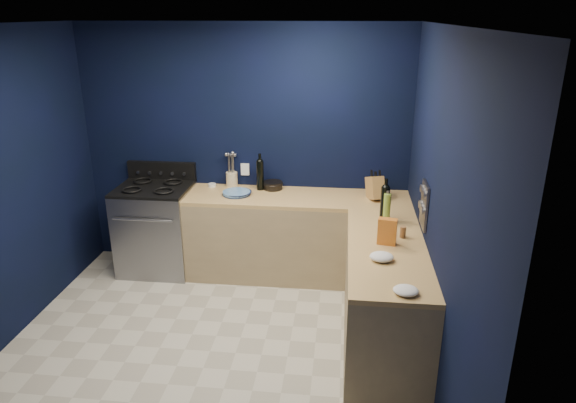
# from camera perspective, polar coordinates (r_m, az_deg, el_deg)

# --- Properties ---
(floor) EXTENTS (3.50, 3.50, 0.02)m
(floor) POSITION_cam_1_polar(r_m,az_deg,el_deg) (4.56, -8.62, -16.17)
(floor) COLOR #BCB7A5
(floor) RESTS_ON ground
(ceiling) EXTENTS (3.50, 3.50, 0.02)m
(ceiling) POSITION_cam_1_polar(r_m,az_deg,el_deg) (3.69, -10.84, 18.80)
(ceiling) COLOR silver
(ceiling) RESTS_ON ground
(wall_back) EXTENTS (3.50, 0.02, 2.60)m
(wall_back) POSITION_cam_1_polar(r_m,az_deg,el_deg) (5.57, -4.79, 5.81)
(wall_back) COLOR black
(wall_back) RESTS_ON ground
(wall_right) EXTENTS (0.02, 3.50, 2.60)m
(wall_right) POSITION_cam_1_polar(r_m,az_deg,el_deg) (3.86, 16.46, -1.60)
(wall_right) COLOR black
(wall_right) RESTS_ON ground
(wall_front) EXTENTS (3.50, 0.02, 2.60)m
(wall_front) POSITION_cam_1_polar(r_m,az_deg,el_deg) (2.48, -20.79, -15.08)
(wall_front) COLOR black
(wall_front) RESTS_ON ground
(cab_back) EXTENTS (2.30, 0.63, 0.86)m
(cab_back) POSITION_cam_1_polar(r_m,az_deg,el_deg) (5.47, 1.02, -4.06)
(cab_back) COLOR tan
(cab_back) RESTS_ON floor
(top_back) EXTENTS (2.30, 0.63, 0.04)m
(top_back) POSITION_cam_1_polar(r_m,az_deg,el_deg) (5.30, 1.05, 0.38)
(top_back) COLOR olive
(top_back) RESTS_ON cab_back
(cab_right) EXTENTS (0.63, 1.67, 0.86)m
(cab_right) POSITION_cam_1_polar(r_m,az_deg,el_deg) (4.45, 10.56, -10.55)
(cab_right) COLOR tan
(cab_right) RESTS_ON floor
(top_right) EXTENTS (0.63, 1.67, 0.04)m
(top_right) POSITION_cam_1_polar(r_m,az_deg,el_deg) (4.24, 10.94, -5.30)
(top_right) COLOR olive
(top_right) RESTS_ON cab_right
(gas_range) EXTENTS (0.76, 0.66, 0.92)m
(gas_range) POSITION_cam_1_polar(r_m,az_deg,el_deg) (5.78, -14.30, -3.04)
(gas_range) COLOR gray
(gas_range) RESTS_ON floor
(oven_door) EXTENTS (0.59, 0.02, 0.42)m
(oven_door) POSITION_cam_1_polar(r_m,az_deg,el_deg) (5.51, -15.40, -4.41)
(oven_door) COLOR black
(oven_door) RESTS_ON gas_range
(cooktop) EXTENTS (0.76, 0.66, 0.03)m
(cooktop) POSITION_cam_1_polar(r_m,az_deg,el_deg) (5.61, -14.71, 1.42)
(cooktop) COLOR black
(cooktop) RESTS_ON gas_range
(backguard) EXTENTS (0.76, 0.06, 0.20)m
(backguard) POSITION_cam_1_polar(r_m,az_deg,el_deg) (5.85, -13.79, 3.34)
(backguard) COLOR black
(backguard) RESTS_ON gas_range
(spice_panel) EXTENTS (0.02, 0.28, 0.38)m
(spice_panel) POSITION_cam_1_polar(r_m,az_deg,el_deg) (4.40, 14.85, -0.40)
(spice_panel) COLOR gray
(spice_panel) RESTS_ON wall_right
(wall_outlet) EXTENTS (0.09, 0.02, 0.13)m
(wall_outlet) POSITION_cam_1_polar(r_m,az_deg,el_deg) (5.61, -4.77, 3.57)
(wall_outlet) COLOR white
(wall_outlet) RESTS_ON wall_back
(plate_stack) EXTENTS (0.29, 0.29, 0.04)m
(plate_stack) POSITION_cam_1_polar(r_m,az_deg,el_deg) (5.36, -5.72, 0.94)
(plate_stack) COLOR teal
(plate_stack) RESTS_ON top_back
(ramekin) EXTENTS (0.11, 0.11, 0.03)m
(ramekin) POSITION_cam_1_polar(r_m,az_deg,el_deg) (5.65, -8.40, 1.81)
(ramekin) COLOR white
(ramekin) RESTS_ON top_back
(utensil_crock) EXTENTS (0.13, 0.13, 0.16)m
(utensil_crock) POSITION_cam_1_polar(r_m,az_deg,el_deg) (5.62, -6.24, 2.47)
(utensil_crock) COLOR beige
(utensil_crock) RESTS_ON top_back
(wine_bottle_back) EXTENTS (0.10, 0.10, 0.31)m
(wine_bottle_back) POSITION_cam_1_polar(r_m,az_deg,el_deg) (5.46, -3.11, 2.90)
(wine_bottle_back) COLOR black
(wine_bottle_back) RESTS_ON top_back
(lemon_basket) EXTENTS (0.27, 0.27, 0.08)m
(lemon_basket) POSITION_cam_1_polar(r_m,az_deg,el_deg) (5.51, -1.70, 1.80)
(lemon_basket) COLOR black
(lemon_basket) RESTS_ON top_back
(knife_block) EXTENTS (0.21, 0.30, 0.28)m
(knife_block) POSITION_cam_1_polar(r_m,az_deg,el_deg) (5.27, 9.60, 1.50)
(knife_block) COLOR olive
(knife_block) RESTS_ON top_back
(wine_bottle_right) EXTENTS (0.10, 0.10, 0.32)m
(wine_bottle_right) POSITION_cam_1_polar(r_m,az_deg,el_deg) (4.70, 10.65, -0.31)
(wine_bottle_right) COLOR black
(wine_bottle_right) RESTS_ON top_right
(oil_bottle) EXTENTS (0.08, 0.08, 0.28)m
(oil_bottle) POSITION_cam_1_polar(r_m,az_deg,el_deg) (4.65, 10.88, -0.80)
(oil_bottle) COLOR olive
(oil_bottle) RESTS_ON top_right
(spice_jar_near) EXTENTS (0.06, 0.06, 0.11)m
(spice_jar_near) POSITION_cam_1_polar(r_m,az_deg,el_deg) (4.43, 10.62, -3.05)
(spice_jar_near) COLOR olive
(spice_jar_near) RESTS_ON top_right
(spice_jar_far) EXTENTS (0.06, 0.06, 0.10)m
(spice_jar_far) POSITION_cam_1_polar(r_m,az_deg,el_deg) (4.42, 12.60, -3.31)
(spice_jar_far) COLOR olive
(spice_jar_far) RESTS_ON top_right
(crouton_bag) EXTENTS (0.16, 0.10, 0.22)m
(crouton_bag) POSITION_cam_1_polar(r_m,az_deg,el_deg) (4.25, 10.92, -3.28)
(crouton_bag) COLOR #B63E28
(crouton_bag) RESTS_ON top_right
(towel_front) EXTENTS (0.23, 0.21, 0.06)m
(towel_front) POSITION_cam_1_polar(r_m,az_deg,el_deg) (4.00, 10.33, -6.04)
(towel_front) COLOR white
(towel_front) RESTS_ON top_right
(towel_end) EXTENTS (0.22, 0.21, 0.05)m
(towel_end) POSITION_cam_1_polar(r_m,az_deg,el_deg) (3.59, 12.91, -9.57)
(towel_end) COLOR white
(towel_end) RESTS_ON top_right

